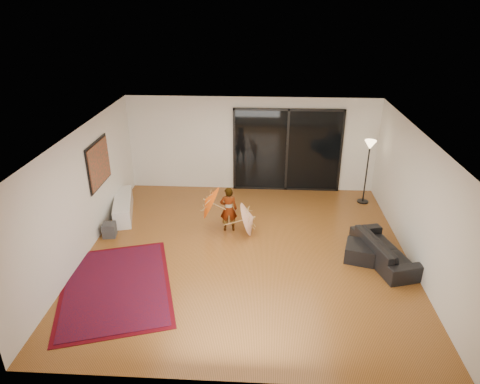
# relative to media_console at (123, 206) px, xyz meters

# --- Properties ---
(floor) EXTENTS (7.00, 7.00, 0.00)m
(floor) POSITION_rel_media_console_xyz_m (3.25, -1.63, -0.23)
(floor) COLOR #9C5B2B
(floor) RESTS_ON ground
(ceiling) EXTENTS (7.00, 7.00, 0.00)m
(ceiling) POSITION_rel_media_console_xyz_m (3.25, -1.63, 2.47)
(ceiling) COLOR white
(ceiling) RESTS_ON wall_back
(wall_back) EXTENTS (7.00, 0.00, 7.00)m
(wall_back) POSITION_rel_media_console_xyz_m (3.25, 1.87, 1.12)
(wall_back) COLOR silver
(wall_back) RESTS_ON floor
(wall_front) EXTENTS (7.00, 0.00, 7.00)m
(wall_front) POSITION_rel_media_console_xyz_m (3.25, -5.13, 1.12)
(wall_front) COLOR silver
(wall_front) RESTS_ON floor
(wall_left) EXTENTS (0.00, 7.00, 7.00)m
(wall_left) POSITION_rel_media_console_xyz_m (-0.25, -1.63, 1.12)
(wall_left) COLOR silver
(wall_left) RESTS_ON floor
(wall_right) EXTENTS (0.00, 7.00, 7.00)m
(wall_right) POSITION_rel_media_console_xyz_m (6.75, -1.63, 1.12)
(wall_right) COLOR silver
(wall_right) RESTS_ON floor
(sliding_door) EXTENTS (3.06, 0.07, 2.40)m
(sliding_door) POSITION_rel_media_console_xyz_m (4.25, 1.84, 0.97)
(sliding_door) COLOR black
(sliding_door) RESTS_ON wall_back
(painting) EXTENTS (0.04, 1.28, 1.08)m
(painting) POSITION_rel_media_console_xyz_m (-0.21, -0.63, 1.42)
(painting) COLOR black
(painting) RESTS_ON wall_left
(media_console) EXTENTS (0.82, 1.72, 0.46)m
(media_console) POSITION_rel_media_console_xyz_m (0.00, 0.00, 0.00)
(media_console) COLOR white
(media_console) RESTS_ON floor
(speaker) EXTENTS (0.33, 0.33, 0.33)m
(speaker) POSITION_rel_media_console_xyz_m (0.00, -1.10, -0.06)
(speaker) COLOR #424244
(speaker) RESTS_ON floor
(persian_rug) EXTENTS (2.83, 3.38, 0.02)m
(persian_rug) POSITION_rel_media_console_xyz_m (0.75, -3.00, -0.22)
(persian_rug) COLOR #50060F
(persian_rug) RESTS_ON floor
(sofa) EXTENTS (1.21, 1.97, 0.54)m
(sofa) POSITION_rel_media_console_xyz_m (6.20, -1.76, 0.04)
(sofa) COLOR black
(sofa) RESTS_ON floor
(ottoman) EXTENTS (0.76, 0.76, 0.35)m
(ottoman) POSITION_rel_media_console_xyz_m (5.71, -1.74, -0.05)
(ottoman) COLOR black
(ottoman) RESTS_ON floor
(floor_lamp) EXTENTS (0.30, 0.30, 1.77)m
(floor_lamp) POSITION_rel_media_console_xyz_m (6.35, 1.11, 1.17)
(floor_lamp) COLOR black
(floor_lamp) RESTS_ON floor
(child) EXTENTS (0.43, 0.30, 1.13)m
(child) POSITION_rel_media_console_xyz_m (2.78, -0.64, 0.33)
(child) COLOR #999999
(child) RESTS_ON floor
(parasol_orange) EXTENTS (0.52, 0.82, 0.86)m
(parasol_orange) POSITION_rel_media_console_xyz_m (2.23, -0.69, 0.50)
(parasol_orange) COLOR #EB560C
(parasol_orange) RESTS_ON child
(parasol_white) EXTENTS (0.53, 0.81, 0.88)m
(parasol_white) POSITION_rel_media_console_xyz_m (3.38, -0.79, 0.27)
(parasol_white) COLOR white
(parasol_white) RESTS_ON floor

